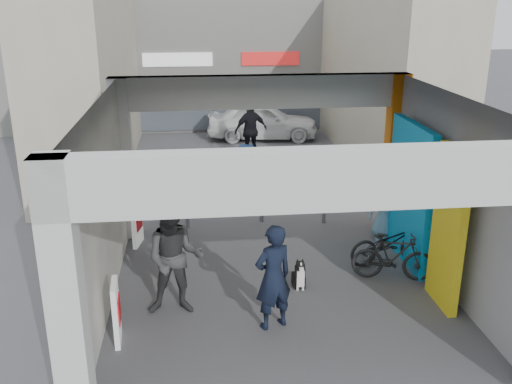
{
  "coord_description": "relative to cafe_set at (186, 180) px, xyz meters",
  "views": [
    {
      "loc": [
        -1.46,
        -9.98,
        5.09
      ],
      "look_at": [
        -0.25,
        1.0,
        1.26
      ],
      "focal_mm": 40.0,
      "sensor_mm": 36.0,
      "label": 1
    }
  ],
  "objects": [
    {
      "name": "ground",
      "position": [
        1.75,
        -4.99,
        -0.31
      ],
      "size": [
        90.0,
        90.0,
        0.0
      ],
      "primitive_type": "plane",
      "color": "#4E4E53",
      "rests_on": "ground"
    },
    {
      "name": "arcade_canopy",
      "position": [
        2.29,
        -5.81,
        1.99
      ],
      "size": [
        6.4,
        6.45,
        6.4
      ],
      "color": "beige",
      "rests_on": "ground"
    },
    {
      "name": "far_building",
      "position": [
        1.75,
        9.01,
        3.68
      ],
      "size": [
        18.0,
        4.08,
        8.0
      ],
      "color": "silver",
      "rests_on": "ground"
    },
    {
      "name": "plaza_bldg_left",
      "position": [
        -2.75,
        2.51,
        2.19
      ],
      "size": [
        2.0,
        9.0,
        5.0
      ],
      "primitive_type": "cube",
      "color": "#B9B199",
      "rests_on": "ground"
    },
    {
      "name": "plaza_bldg_right",
      "position": [
        6.25,
        2.51,
        2.19
      ],
      "size": [
        2.0,
        9.0,
        5.0
      ],
      "primitive_type": "cube",
      "color": "#B9B199",
      "rests_on": "ground"
    },
    {
      "name": "bollard_left",
      "position": [
        0.05,
        -2.68,
        0.16
      ],
      "size": [
        0.09,
        0.09,
        0.94
      ],
      "primitive_type": "cylinder",
      "color": "gray",
      "rests_on": "ground"
    },
    {
      "name": "bollard_center",
      "position": [
        1.8,
        -2.48,
        0.18
      ],
      "size": [
        0.09,
        0.09,
        0.98
      ],
      "primitive_type": "cylinder",
      "color": "gray",
      "rests_on": "ground"
    },
    {
      "name": "bollard_right",
      "position": [
        3.25,
        -2.72,
        0.18
      ],
      "size": [
        0.09,
        0.09,
        0.98
      ],
      "primitive_type": "cylinder",
      "color": "gray",
      "rests_on": "ground"
    },
    {
      "name": "advert_board_near",
      "position": [
        -1.0,
        -7.15,
        0.2
      ],
      "size": [
        0.13,
        0.55,
        1.0
      ],
      "rotation": [
        0.0,
        0.0,
        0.07
      ],
      "color": "silver",
      "rests_on": "ground"
    },
    {
      "name": "advert_board_far",
      "position": [
        -1.0,
        -3.51,
        0.2
      ],
      "size": [
        0.19,
        0.55,
        1.0
      ],
      "rotation": [
        0.0,
        0.0,
        -0.2
      ],
      "color": "silver",
      "rests_on": "ground"
    },
    {
      "name": "cafe_set",
      "position": [
        0.0,
        0.0,
        0.0
      ],
      "size": [
        1.45,
        1.17,
        0.88
      ],
      "rotation": [
        0.0,
        0.0,
        0.31
      ],
      "color": "#A3A3A8",
      "rests_on": "ground"
    },
    {
      "name": "produce_stand",
      "position": [
        -0.03,
        0.69,
        0.03
      ],
      "size": [
        1.31,
        0.71,
        0.86
      ],
      "rotation": [
        0.0,
        0.0,
        -0.09
      ],
      "color": "black",
      "rests_on": "ground"
    },
    {
      "name": "crate_stack",
      "position": [
        1.89,
        2.56,
        -0.03
      ],
      "size": [
        0.51,
        0.43,
        0.56
      ],
      "rotation": [
        0.0,
        0.0,
        -0.2
      ],
      "color": "#1B5F20",
      "rests_on": "ground"
    },
    {
      "name": "border_collie",
      "position": [
        2.1,
        -5.78,
        -0.07
      ],
      "size": [
        0.22,
        0.43,
        0.6
      ],
      "rotation": [
        0.0,
        0.0,
        -0.02
      ],
      "color": "black",
      "rests_on": "ground"
    },
    {
      "name": "man_with_dog",
      "position": [
        1.44,
        -7.0,
        0.57
      ],
      "size": [
        0.76,
        0.64,
        1.77
      ],
      "primitive_type": "imported",
      "rotation": [
        0.0,
        0.0,
        3.53
      ],
      "color": "black",
      "rests_on": "ground"
    },
    {
      "name": "man_back_turned",
      "position": [
        -0.11,
        -6.37,
        0.68
      ],
      "size": [
        1.0,
        0.8,
        1.98
      ],
      "primitive_type": "imported",
      "rotation": [
        0.0,
        0.0,
        -0.05
      ],
      "color": "#3A3A3C",
      "rests_on": "ground"
    },
    {
      "name": "man_elderly",
      "position": [
        4.35,
        -3.8,
        0.43
      ],
      "size": [
        0.8,
        0.59,
        1.48
      ],
      "primitive_type": "imported",
      "rotation": [
        0.0,
        0.0,
        -0.18
      ],
      "color": "#5D95B5",
      "rests_on": "ground"
    },
    {
      "name": "man_crates",
      "position": [
        2.08,
        2.89,
        0.66
      ],
      "size": [
        1.24,
        0.86,
        1.95
      ],
      "primitive_type": "imported",
      "rotation": [
        0.0,
        0.0,
        3.52
      ],
      "color": "black",
      "rests_on": "ground"
    },
    {
      "name": "bicycle_front",
      "position": [
        4.05,
        -4.96,
        0.13
      ],
      "size": [
        1.75,
        0.9,
        0.88
      ],
      "primitive_type": "imported",
      "rotation": [
        0.0,
        0.0,
        1.77
      ],
      "color": "black",
      "rests_on": "ground"
    },
    {
      "name": "bicycle_rear",
      "position": [
        3.9,
        -5.65,
        0.15
      ],
      "size": [
        1.6,
        0.79,
        0.92
      ],
      "primitive_type": "imported",
      "rotation": [
        0.0,
        0.0,
        1.33
      ],
      "color": "black",
      "rests_on": "ground"
    },
    {
      "name": "white_van",
      "position": [
        2.8,
        5.67,
        0.38
      ],
      "size": [
        4.19,
        2.04,
        1.38
      ],
      "primitive_type": "imported",
      "rotation": [
        0.0,
        0.0,
        1.47
      ],
      "color": "white",
      "rests_on": "ground"
    }
  ]
}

